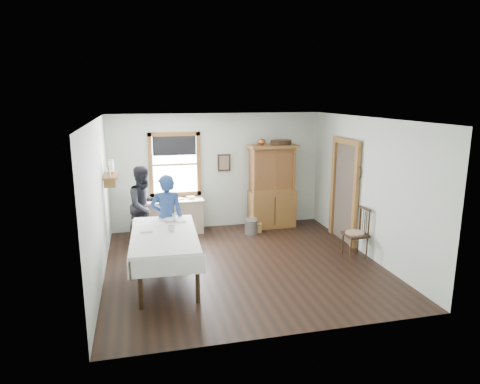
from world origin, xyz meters
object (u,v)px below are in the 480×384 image
(wicker_basket, at_px, (254,228))
(woman_blue, at_px, (167,221))
(work_counter, at_px, (173,216))
(figure_dark, at_px, (145,209))
(china_hutch, at_px, (272,186))
(pail, at_px, (251,227))
(spindle_chair, at_px, (355,232))
(dining_table, at_px, (165,257))

(wicker_basket, distance_m, woman_blue, 2.53)
(work_counter, bearing_deg, figure_dark, -136.99)
(china_hutch, relative_size, pail, 6.26)
(spindle_chair, bearing_deg, dining_table, -178.50)
(china_hutch, relative_size, dining_table, 0.93)
(spindle_chair, height_order, pail, spindle_chair)
(spindle_chair, distance_m, figure_dark, 4.33)
(dining_table, distance_m, woman_blue, 1.02)
(woman_blue, xyz_separation_m, figure_dark, (-0.39, 1.02, 0.00))
(woman_blue, bearing_deg, wicker_basket, -144.89)
(china_hutch, xyz_separation_m, woman_blue, (-2.59, -1.58, -0.21))
(china_hutch, height_order, spindle_chair, china_hutch)
(work_counter, xyz_separation_m, china_hutch, (2.35, -0.05, 0.59))
(china_hutch, relative_size, spindle_chair, 1.98)
(dining_table, xyz_separation_m, spindle_chair, (3.69, 0.27, 0.07))
(dining_table, distance_m, wicker_basket, 3.14)
(china_hutch, distance_m, figure_dark, 3.04)
(wicker_basket, height_order, figure_dark, figure_dark)
(woman_blue, bearing_deg, work_counter, -94.98)
(pail, relative_size, wicker_basket, 0.95)
(china_hutch, xyz_separation_m, spindle_chair, (0.98, -2.27, -0.49))
(pail, distance_m, figure_dark, 2.45)
(dining_table, bearing_deg, wicker_basket, 45.51)
(woman_blue, bearing_deg, figure_dark, -65.36)
(work_counter, distance_m, pail, 1.80)
(china_hutch, xyz_separation_m, wicker_basket, (-0.51, -0.30, -0.89))
(wicker_basket, bearing_deg, dining_table, -134.49)
(work_counter, height_order, pail, work_counter)
(work_counter, bearing_deg, dining_table, -98.60)
(dining_table, height_order, woman_blue, woman_blue)
(work_counter, relative_size, wicker_basket, 4.12)
(figure_dark, bearing_deg, pail, -28.48)
(dining_table, relative_size, spindle_chair, 2.14)
(pail, xyz_separation_m, wicker_basket, (0.11, 0.10, -0.06))
(wicker_basket, distance_m, figure_dark, 2.57)
(wicker_basket, bearing_deg, work_counter, 169.18)
(china_hutch, height_order, figure_dark, china_hutch)
(spindle_chair, xyz_separation_m, woman_blue, (-3.57, 0.69, 0.28))
(pail, distance_m, wicker_basket, 0.16)
(work_counter, height_order, china_hutch, china_hutch)
(dining_table, bearing_deg, pail, 45.57)
(china_hutch, distance_m, spindle_chair, 2.52)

